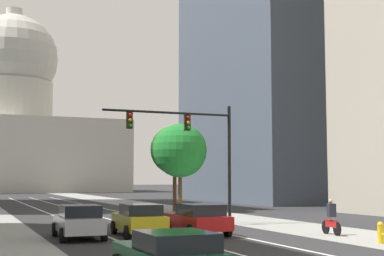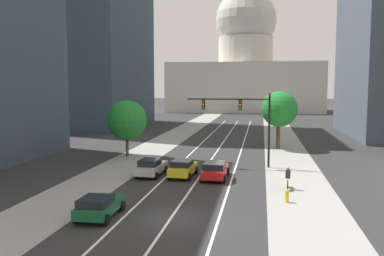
% 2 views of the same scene
% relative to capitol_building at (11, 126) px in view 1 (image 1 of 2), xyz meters
% --- Properties ---
extents(ground_plane, '(400.00, 400.00, 0.00)m').
position_rel_capitol_building_xyz_m(ground_plane, '(0.00, -67.23, -13.68)').
color(ground_plane, '#2B2B2D').
extents(sidewalk_right, '(5.05, 130.00, 0.01)m').
position_rel_capitol_building_xyz_m(sidewalk_right, '(8.20, -72.23, -13.68)').
color(sidewalk_right, gray).
rests_on(sidewalk_right, ground).
extents(lane_stripe_left, '(0.16, 90.00, 0.01)m').
position_rel_capitol_building_xyz_m(lane_stripe_left, '(-2.84, -82.23, -13.67)').
color(lane_stripe_left, white).
rests_on(lane_stripe_left, ground).
extents(lane_stripe_center, '(0.16, 90.00, 0.01)m').
position_rel_capitol_building_xyz_m(lane_stripe_center, '(0.00, -82.23, -13.67)').
color(lane_stripe_center, white).
rests_on(lane_stripe_center, ground).
extents(lane_stripe_right, '(0.16, 90.00, 0.01)m').
position_rel_capitol_building_xyz_m(lane_stripe_right, '(2.84, -82.23, -13.67)').
color(lane_stripe_right, white).
rests_on(lane_stripe_right, ground).
extents(office_tower_far_right, '(16.08, 26.35, 45.39)m').
position_rel_capitol_building_xyz_m(office_tower_far_right, '(26.56, -61.19, 9.05)').
color(office_tower_far_right, '#4C5666').
rests_on(office_tower_far_right, ground).
extents(capitol_building, '(45.87, 24.04, 38.53)m').
position_rel_capitol_building_xyz_m(capitol_building, '(0.00, 0.00, 0.00)').
color(capitol_building, beige).
rests_on(capitol_building, ground).
extents(car_red, '(2.12, 4.66, 1.49)m').
position_rel_capitol_building_xyz_m(car_red, '(1.42, -96.36, -12.90)').
color(car_red, red).
rests_on(car_red, ground).
extents(car_green, '(2.08, 4.03, 1.38)m').
position_rel_capitol_building_xyz_m(car_green, '(-4.25, -107.92, -12.95)').
color(car_green, '#14512D').
rests_on(car_green, ground).
extents(car_yellow, '(2.13, 4.32, 1.52)m').
position_rel_capitol_building_xyz_m(car_yellow, '(-1.42, -96.04, -12.90)').
color(car_yellow, yellow).
rests_on(car_yellow, ground).
extents(car_silver, '(2.12, 4.37, 1.53)m').
position_rel_capitol_building_xyz_m(car_silver, '(-4.26, -96.08, -12.90)').
color(car_silver, '#B2B5BA').
rests_on(car_silver, ground).
extents(traffic_signal_mast, '(8.05, 0.39, 7.16)m').
position_rel_capitol_building_xyz_m(traffic_signal_mast, '(3.52, -90.60, -8.58)').
color(traffic_signal_mast, black).
rests_on(traffic_signal_mast, ground).
extents(fire_hydrant, '(0.26, 0.35, 0.91)m').
position_rel_capitol_building_xyz_m(fire_hydrant, '(7.02, -102.70, -13.22)').
color(fire_hydrant, yellow).
rests_on(fire_hydrant, ground).
extents(cyclist, '(0.38, 1.70, 1.72)m').
position_rel_capitol_building_xyz_m(cyclist, '(7.29, -98.97, -12.83)').
color(cyclist, black).
rests_on(cyclist, ground).
extents(street_tree_far_right, '(4.43, 4.43, 7.23)m').
position_rel_capitol_building_xyz_m(street_tree_far_right, '(7.39, -78.52, -8.68)').
color(street_tree_far_right, '#51381E').
rests_on(street_tree_far_right, ground).
extents(street_tree_near_right, '(4.08, 4.08, 7.16)m').
position_rel_capitol_building_xyz_m(street_tree_near_right, '(7.26, -77.58, -8.58)').
color(street_tree_near_right, '#51381E').
rests_on(street_tree_near_right, ground).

